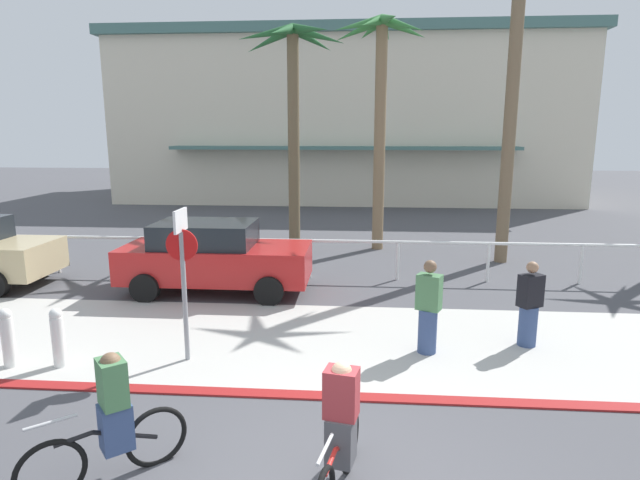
{
  "coord_description": "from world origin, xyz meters",
  "views": [
    {
      "loc": [
        0.17,
        -4.77,
        3.75
      ],
      "look_at": [
        -0.67,
        6.0,
        1.54
      ],
      "focal_mm": 29.5,
      "sensor_mm": 36.0,
      "label": 1
    }
  ],
  "objects_px": {
    "palm_tree_2": "(516,35)",
    "cyclist_black_1": "(111,421)",
    "bollard_1": "(58,337)",
    "pedestrian_1": "(529,308)",
    "stop_sign_bike_lane": "(183,263)",
    "car_red_1": "(214,256)",
    "cyclist_red_0": "(340,434)",
    "palm_tree_0": "(293,83)",
    "palm_tree_1": "(382,72)",
    "pedestrian_0": "(428,311)",
    "bollard_0": "(8,337)"
  },
  "relations": [
    {
      "from": "palm_tree_2",
      "to": "cyclist_black_1",
      "type": "bearing_deg",
      "value": -122.86
    },
    {
      "from": "bollard_1",
      "to": "pedestrian_1",
      "type": "bearing_deg",
      "value": 10.58
    },
    {
      "from": "stop_sign_bike_lane",
      "to": "pedestrian_1",
      "type": "distance_m",
      "value": 6.02
    },
    {
      "from": "car_red_1",
      "to": "cyclist_red_0",
      "type": "bearing_deg",
      "value": -64.83
    },
    {
      "from": "stop_sign_bike_lane",
      "to": "palm_tree_0",
      "type": "bearing_deg",
      "value": 84.96
    },
    {
      "from": "palm_tree_1",
      "to": "bollard_1",
      "type": "bearing_deg",
      "value": -120.1
    },
    {
      "from": "bollard_1",
      "to": "palm_tree_2",
      "type": "distance_m",
      "value": 13.28
    },
    {
      "from": "palm_tree_1",
      "to": "cyclist_black_1",
      "type": "relative_size",
      "value": 4.83
    },
    {
      "from": "palm_tree_0",
      "to": "pedestrian_0",
      "type": "xyz_separation_m",
      "value": [
        3.29,
        -7.85,
        -4.47
      ]
    },
    {
      "from": "cyclist_black_1",
      "to": "stop_sign_bike_lane",
      "type": "bearing_deg",
      "value": 93.67
    },
    {
      "from": "palm_tree_0",
      "to": "pedestrian_1",
      "type": "relative_size",
      "value": 4.46
    },
    {
      "from": "car_red_1",
      "to": "pedestrian_1",
      "type": "bearing_deg",
      "value": -23.43
    },
    {
      "from": "bollard_0",
      "to": "cyclist_black_1",
      "type": "distance_m",
      "value": 3.95
    },
    {
      "from": "bollard_0",
      "to": "palm_tree_2",
      "type": "height_order",
      "value": "palm_tree_2"
    },
    {
      "from": "cyclist_red_0",
      "to": "car_red_1",
      "type": "bearing_deg",
      "value": 115.17
    },
    {
      "from": "palm_tree_0",
      "to": "cyclist_black_1",
      "type": "bearing_deg",
      "value": -92.73
    },
    {
      "from": "bollard_1",
      "to": "pedestrian_0",
      "type": "bearing_deg",
      "value": 9.6
    },
    {
      "from": "cyclist_black_1",
      "to": "car_red_1",
      "type": "bearing_deg",
      "value": 96.55
    },
    {
      "from": "bollard_0",
      "to": "palm_tree_2",
      "type": "relative_size",
      "value": 0.11
    },
    {
      "from": "bollard_1",
      "to": "palm_tree_2",
      "type": "relative_size",
      "value": 0.11
    },
    {
      "from": "pedestrian_0",
      "to": "palm_tree_2",
      "type": "bearing_deg",
      "value": 66.63
    },
    {
      "from": "palm_tree_0",
      "to": "cyclist_black_1",
      "type": "distance_m",
      "value": 12.4
    },
    {
      "from": "cyclist_red_0",
      "to": "pedestrian_0",
      "type": "height_order",
      "value": "pedestrian_0"
    },
    {
      "from": "car_red_1",
      "to": "pedestrian_1",
      "type": "relative_size",
      "value": 2.82
    },
    {
      "from": "car_red_1",
      "to": "pedestrian_0",
      "type": "relative_size",
      "value": 2.66
    },
    {
      "from": "palm_tree_0",
      "to": "cyclist_red_0",
      "type": "relative_size",
      "value": 3.87
    },
    {
      "from": "bollard_1",
      "to": "pedestrian_0",
      "type": "relative_size",
      "value": 0.6
    },
    {
      "from": "bollard_1",
      "to": "car_red_1",
      "type": "bearing_deg",
      "value": 71.92
    },
    {
      "from": "bollard_1",
      "to": "pedestrian_0",
      "type": "xyz_separation_m",
      "value": [
        6.02,
        1.02,
        0.25
      ]
    },
    {
      "from": "bollard_1",
      "to": "car_red_1",
      "type": "distance_m",
      "value": 4.49
    },
    {
      "from": "cyclist_red_0",
      "to": "bollard_1",
      "type": "bearing_deg",
      "value": 149.85
    },
    {
      "from": "cyclist_red_0",
      "to": "cyclist_black_1",
      "type": "bearing_deg",
      "value": 178.81
    },
    {
      "from": "cyclist_black_1",
      "to": "pedestrian_0",
      "type": "height_order",
      "value": "pedestrian_0"
    },
    {
      "from": "stop_sign_bike_lane",
      "to": "palm_tree_1",
      "type": "height_order",
      "value": "palm_tree_1"
    },
    {
      "from": "car_red_1",
      "to": "pedestrian_1",
      "type": "height_order",
      "value": "car_red_1"
    },
    {
      "from": "palm_tree_1",
      "to": "pedestrian_0",
      "type": "xyz_separation_m",
      "value": [
        0.6,
        -8.33,
        -4.82
      ]
    },
    {
      "from": "car_red_1",
      "to": "cyclist_red_0",
      "type": "relative_size",
      "value": 2.45
    },
    {
      "from": "pedestrian_1",
      "to": "bollard_0",
      "type": "bearing_deg",
      "value": -169.92
    },
    {
      "from": "bollard_0",
      "to": "palm_tree_1",
      "type": "relative_size",
      "value": 0.14
    },
    {
      "from": "stop_sign_bike_lane",
      "to": "car_red_1",
      "type": "bearing_deg",
      "value": 98.82
    },
    {
      "from": "cyclist_red_0",
      "to": "pedestrian_0",
      "type": "relative_size",
      "value": 1.08
    },
    {
      "from": "stop_sign_bike_lane",
      "to": "car_red_1",
      "type": "relative_size",
      "value": 0.58
    },
    {
      "from": "stop_sign_bike_lane",
      "to": "palm_tree_2",
      "type": "height_order",
      "value": "palm_tree_2"
    },
    {
      "from": "bollard_0",
      "to": "pedestrian_0",
      "type": "xyz_separation_m",
      "value": [
        6.82,
        1.09,
        0.25
      ]
    },
    {
      "from": "stop_sign_bike_lane",
      "to": "bollard_0",
      "type": "xyz_separation_m",
      "value": [
        -2.79,
        -0.48,
        -1.16
      ]
    },
    {
      "from": "stop_sign_bike_lane",
      "to": "bollard_1",
      "type": "height_order",
      "value": "stop_sign_bike_lane"
    },
    {
      "from": "palm_tree_1",
      "to": "cyclist_red_0",
      "type": "distance_m",
      "value": 13.03
    },
    {
      "from": "car_red_1",
      "to": "stop_sign_bike_lane",
      "type": "bearing_deg",
      "value": -81.18
    },
    {
      "from": "cyclist_black_1",
      "to": "pedestrian_1",
      "type": "bearing_deg",
      "value": 36.1
    },
    {
      "from": "palm_tree_0",
      "to": "pedestrian_1",
      "type": "distance_m",
      "value": 10.06
    }
  ]
}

